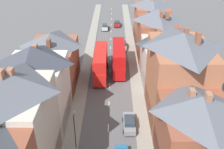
{
  "coord_description": "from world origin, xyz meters",
  "views": [
    {
      "loc": [
        0.75,
        -12.08,
        25.95
      ],
      "look_at": [
        0.47,
        30.86,
        1.97
      ],
      "focal_mm": 42.0,
      "sensor_mm": 36.0,
      "label": 1
    }
  ],
  "objects_px": {
    "double_decker_bus_mid_street": "(119,58)",
    "car_near_silver": "(123,45)",
    "street_lamp": "(75,129)",
    "car_parked_left_b": "(105,27)",
    "double_decker_bus_lead": "(101,62)",
    "car_mid_white": "(129,123)",
    "car_far_grey": "(117,24)"
  },
  "relations": [
    {
      "from": "double_decker_bus_mid_street",
      "to": "street_lamp",
      "type": "bearing_deg",
      "value": -105.04
    },
    {
      "from": "double_decker_bus_lead",
      "to": "car_far_grey",
      "type": "bearing_deg",
      "value": 83.24
    },
    {
      "from": "double_decker_bus_mid_street",
      "to": "car_far_grey",
      "type": "height_order",
      "value": "double_decker_bus_mid_street"
    },
    {
      "from": "car_parked_left_b",
      "to": "car_mid_white",
      "type": "height_order",
      "value": "car_mid_white"
    },
    {
      "from": "double_decker_bus_lead",
      "to": "car_parked_left_b",
      "type": "bearing_deg",
      "value": 89.98
    },
    {
      "from": "car_near_silver",
      "to": "car_far_grey",
      "type": "bearing_deg",
      "value": 94.43
    },
    {
      "from": "car_near_silver",
      "to": "street_lamp",
      "type": "xyz_separation_m",
      "value": [
        -7.35,
        -33.82,
        2.41
      ]
    },
    {
      "from": "double_decker_bus_lead",
      "to": "car_parked_left_b",
      "type": "distance_m",
      "value": 27.27
    },
    {
      "from": "double_decker_bus_lead",
      "to": "car_near_silver",
      "type": "height_order",
      "value": "double_decker_bus_lead"
    },
    {
      "from": "car_mid_white",
      "to": "double_decker_bus_lead",
      "type": "bearing_deg",
      "value": 107.07
    },
    {
      "from": "double_decker_bus_mid_street",
      "to": "car_parked_left_b",
      "type": "xyz_separation_m",
      "value": [
        -3.59,
        24.89,
        -1.98
      ]
    },
    {
      "from": "car_near_silver",
      "to": "car_parked_left_b",
      "type": "bearing_deg",
      "value": 109.87
    },
    {
      "from": "car_parked_left_b",
      "to": "street_lamp",
      "type": "height_order",
      "value": "street_lamp"
    },
    {
      "from": "double_decker_bus_mid_street",
      "to": "car_near_silver",
      "type": "bearing_deg",
      "value": 83.41
    },
    {
      "from": "double_decker_bus_mid_street",
      "to": "car_near_silver",
      "type": "distance_m",
      "value": 11.58
    },
    {
      "from": "car_far_grey",
      "to": "double_decker_bus_lead",
      "type": "bearing_deg",
      "value": -96.76
    },
    {
      "from": "double_decker_bus_mid_street",
      "to": "car_near_silver",
      "type": "xyz_separation_m",
      "value": [
        1.31,
        11.33,
        -1.99
      ]
    },
    {
      "from": "car_parked_left_b",
      "to": "car_far_grey",
      "type": "distance_m",
      "value": 4.84
    },
    {
      "from": "double_decker_bus_mid_street",
      "to": "car_mid_white",
      "type": "height_order",
      "value": "double_decker_bus_mid_street"
    },
    {
      "from": "double_decker_bus_lead",
      "to": "car_mid_white",
      "type": "xyz_separation_m",
      "value": [
        4.91,
        -15.99,
        -1.97
      ]
    },
    {
      "from": "car_mid_white",
      "to": "street_lamp",
      "type": "xyz_separation_m",
      "value": [
        -7.35,
        -4.19,
        2.39
      ]
    },
    {
      "from": "double_decker_bus_mid_street",
      "to": "car_parked_left_b",
      "type": "bearing_deg",
      "value": 98.21
    },
    {
      "from": "double_decker_bus_mid_street",
      "to": "street_lamp",
      "type": "distance_m",
      "value": 23.29
    },
    {
      "from": "car_mid_white",
      "to": "car_far_grey",
      "type": "xyz_separation_m",
      "value": [
        -1.3,
        46.43,
        -0.05
      ]
    },
    {
      "from": "car_near_silver",
      "to": "car_mid_white",
      "type": "height_order",
      "value": "car_mid_white"
    },
    {
      "from": "double_decker_bus_mid_street",
      "to": "car_mid_white",
      "type": "distance_m",
      "value": 18.45
    },
    {
      "from": "car_near_silver",
      "to": "car_parked_left_b",
      "type": "distance_m",
      "value": 14.41
    },
    {
      "from": "double_decker_bus_mid_street",
      "to": "car_parked_left_b",
      "type": "distance_m",
      "value": 25.22
    },
    {
      "from": "double_decker_bus_mid_street",
      "to": "double_decker_bus_lead",
      "type": "bearing_deg",
      "value": -147.27
    },
    {
      "from": "car_near_silver",
      "to": "street_lamp",
      "type": "distance_m",
      "value": 34.7
    },
    {
      "from": "car_mid_white",
      "to": "street_lamp",
      "type": "bearing_deg",
      "value": -150.33
    },
    {
      "from": "car_far_grey",
      "to": "street_lamp",
      "type": "height_order",
      "value": "street_lamp"
    }
  ]
}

